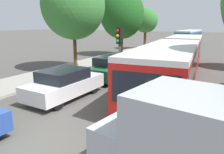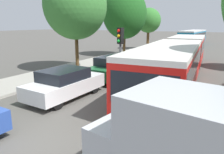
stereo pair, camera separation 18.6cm
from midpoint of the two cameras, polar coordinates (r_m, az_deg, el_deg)
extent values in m
plane|color=#4F4C47|center=(7.53, -17.58, -15.62)|extent=(200.00, 200.00, 0.00)
cube|color=#9E998E|center=(25.71, 3.25, 5.85)|extent=(3.20, 46.98, 0.14)
cube|color=red|center=(11.68, 15.04, 1.91)|extent=(3.46, 9.76, 2.06)
cube|color=black|center=(11.61, 15.16, 3.70)|extent=(3.45, 9.38, 0.91)
cube|color=silver|center=(11.51, 15.40, 7.43)|extent=(3.46, 9.76, 0.20)
cube|color=red|center=(20.57, 19.23, 6.59)|extent=(3.17, 6.75, 2.06)
cube|color=black|center=(20.54, 19.32, 7.61)|extent=(3.17, 6.50, 0.91)
cube|color=silver|center=(20.48, 19.49, 9.73)|extent=(3.17, 6.75, 0.20)
cylinder|color=black|center=(16.85, 18.02, 5.24)|extent=(1.98, 1.18, 1.90)
cube|color=black|center=(7.11, 8.85, -3.24)|extent=(2.26, 0.31, 1.11)
cylinder|color=black|center=(8.85, 18.35, -7.55)|extent=(0.40, 1.03, 1.01)
cylinder|color=black|center=(9.27, 4.95, -5.90)|extent=(0.40, 1.03, 1.01)
cylinder|color=black|center=(14.72, 20.95, 0.66)|extent=(0.40, 1.03, 1.01)
cylinder|color=black|center=(14.98, 12.72, 1.45)|extent=(0.40, 1.03, 1.01)
cylinder|color=black|center=(20.62, 22.04, 4.10)|extent=(0.40, 1.03, 1.01)
cylinder|color=black|center=(20.80, 16.10, 4.64)|extent=(0.40, 1.03, 1.01)
cube|color=teal|center=(41.94, 20.47, 9.73)|extent=(2.89, 11.48, 1.98)
cube|color=black|center=(41.93, 20.51, 10.22)|extent=(2.89, 10.91, 0.83)
cube|color=silver|center=(41.90, 20.59, 11.21)|extent=(2.89, 11.48, 0.20)
cylinder|color=black|center=(45.88, 20.02, 9.08)|extent=(0.33, 1.00, 0.99)
cylinder|color=black|center=(45.50, 22.66, 8.82)|extent=(0.33, 1.00, 0.99)
cylinder|color=black|center=(38.89, 17.81, 8.54)|extent=(0.33, 1.00, 0.99)
cylinder|color=black|center=(38.45, 20.91, 8.25)|extent=(0.33, 1.00, 0.99)
cube|color=white|center=(11.05, -11.51, -2.31)|extent=(1.95, 4.29, 0.68)
cube|color=black|center=(10.83, -12.03, 0.63)|extent=(1.73, 2.27, 0.52)
cylinder|color=black|center=(12.58, -9.77, -1.60)|extent=(0.25, 0.65, 0.64)
cylinder|color=black|center=(11.67, -4.20, -2.65)|extent=(0.25, 0.65, 0.64)
cylinder|color=black|center=(10.80, -19.29, -4.78)|extent=(0.25, 0.65, 0.64)
cylinder|color=black|center=(9.72, -13.63, -6.43)|extent=(0.25, 0.65, 0.64)
cube|color=#236638|center=(14.57, 1.10, 1.94)|extent=(2.02, 4.44, 0.71)
cube|color=black|center=(14.37, 0.90, 4.31)|extent=(1.79, 2.36, 0.54)
cylinder|color=black|center=(16.20, 1.25, 2.10)|extent=(0.25, 0.68, 0.67)
cylinder|color=black|center=(15.48, 6.23, 1.47)|extent=(0.25, 0.68, 0.67)
cylinder|color=black|center=(13.91, -4.62, 0.10)|extent=(0.25, 0.68, 0.67)
cylinder|color=black|center=(13.07, 0.90, -0.75)|extent=(0.25, 0.68, 0.67)
cube|color=tan|center=(20.01, 9.32, 4.85)|extent=(1.84, 4.04, 0.64)
cube|color=black|center=(19.84, 9.28, 6.44)|extent=(1.63, 2.14, 0.49)
cylinder|color=black|center=(21.48, 8.86, 4.76)|extent=(0.23, 0.61, 0.61)
cylinder|color=black|center=(20.98, 12.43, 4.38)|extent=(0.23, 0.61, 0.61)
cylinder|color=black|center=(19.19, 5.86, 3.78)|extent=(0.23, 0.61, 0.61)
cylinder|color=black|center=(18.63, 9.79, 3.34)|extent=(0.23, 0.61, 0.61)
cube|color=#B7BABF|center=(24.52, 13.72, 6.25)|extent=(1.81, 3.99, 0.64)
cube|color=black|center=(24.37, 13.72, 7.53)|extent=(1.61, 2.11, 0.49)
cylinder|color=black|center=(25.96, 13.09, 6.10)|extent=(0.23, 0.61, 0.60)
cylinder|color=black|center=(25.55, 16.07, 5.80)|extent=(0.23, 0.61, 0.60)
cylinder|color=black|center=(23.61, 11.10, 5.46)|extent=(0.23, 0.61, 0.60)
cylinder|color=black|center=(23.16, 14.34, 5.13)|extent=(0.23, 0.61, 0.60)
cube|color=#B21E19|center=(30.01, 16.40, 7.43)|extent=(1.86, 4.10, 0.65)
cube|color=black|center=(29.86, 16.43, 8.51)|extent=(1.65, 2.17, 0.50)
cylinder|color=black|center=(31.47, 15.75, 7.25)|extent=(0.23, 0.62, 0.62)
cylinder|color=black|center=(31.11, 18.30, 7.00)|extent=(0.23, 0.62, 0.62)
cylinder|color=black|center=(29.01, 14.29, 6.82)|extent=(0.23, 0.62, 0.62)
cylinder|color=black|center=(28.61, 17.05, 6.55)|extent=(0.23, 0.62, 0.62)
cube|color=#B7BABF|center=(5.69, 3.61, -15.48)|extent=(1.18, 2.02, 1.00)
cylinder|color=black|center=(6.38, 11.17, -17.20)|extent=(0.75, 0.35, 0.72)
cylinder|color=#56595E|center=(12.55, 2.61, 4.99)|extent=(0.12, 0.12, 3.40)
cube|color=black|center=(12.42, 2.67, 10.70)|extent=(0.38, 0.33, 0.90)
sphere|color=red|center=(12.30, 2.17, 11.98)|extent=(0.18, 0.18, 0.18)
sphere|color=#EAAD14|center=(12.31, 2.16, 10.68)|extent=(0.18, 0.18, 0.18)
sphere|color=green|center=(12.33, 2.15, 9.38)|extent=(0.18, 0.18, 0.18)
cylinder|color=#51381E|center=(17.42, -8.84, 6.72)|extent=(0.27, 0.27, 3.04)
ellipsoid|color=#3D7F38|center=(17.34, -9.27, 18.02)|extent=(4.75, 4.75, 5.08)
ellipsoid|color=#1E561E|center=(17.15, -8.98, 15.53)|extent=(2.85, 2.85, 2.79)
cylinder|color=#51381E|center=(25.24, 3.39, 8.51)|extent=(0.31, 0.31, 2.61)
ellipsoid|color=#1E561E|center=(25.15, 3.50, 16.21)|extent=(4.87, 4.87, 5.54)
ellipsoid|color=#3D7F38|center=(25.39, 3.46, 14.31)|extent=(2.92, 2.92, 3.05)
cylinder|color=#51381E|center=(31.81, 9.51, 9.59)|extent=(0.36, 0.36, 2.77)
ellipsoid|color=#33752D|center=(31.74, 9.70, 14.38)|extent=(3.37, 3.37, 3.39)
ellipsoid|color=#1E561E|center=(31.80, 10.36, 13.43)|extent=(2.02, 2.02, 1.87)
camera|label=1|loc=(0.09, -89.48, 0.13)|focal=35.00mm
camera|label=2|loc=(0.09, 90.52, -0.13)|focal=35.00mm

